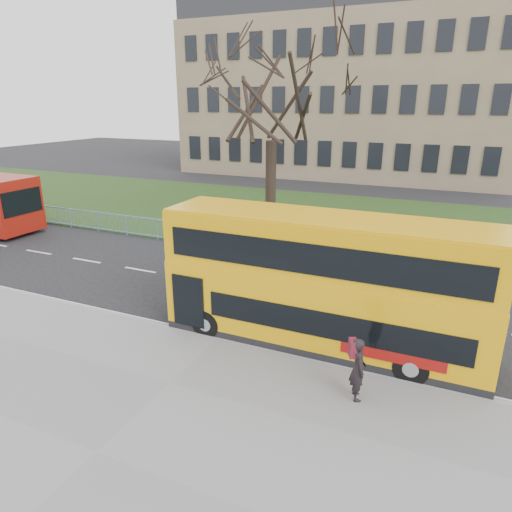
# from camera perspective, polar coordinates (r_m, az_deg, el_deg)

# --- Properties ---
(ground) EXTENTS (120.00, 120.00, 0.00)m
(ground) POSITION_cam_1_polar(r_m,az_deg,el_deg) (15.36, -1.99, -7.95)
(ground) COLOR black
(ground) RESTS_ON ground
(pavement) EXTENTS (80.00, 10.50, 0.12)m
(pavement) POSITION_cam_1_polar(r_m,az_deg,el_deg) (10.70, -19.25, -22.33)
(pavement) COLOR slate
(pavement) RESTS_ON ground
(kerb) EXTENTS (80.00, 0.20, 0.14)m
(kerb) POSITION_cam_1_polar(r_m,az_deg,el_deg) (14.11, -4.78, -10.28)
(kerb) COLOR gray
(kerb) RESTS_ON ground
(grass_verge) EXTENTS (80.00, 15.40, 0.08)m
(grass_verge) POSITION_cam_1_polar(r_m,az_deg,el_deg) (28.14, 10.82, 4.36)
(grass_verge) COLOR #193413
(grass_verge) RESTS_ON ground
(guard_railing) EXTENTS (40.00, 0.12, 1.10)m
(guard_railing) POSITION_cam_1_polar(r_m,az_deg,el_deg) (20.85, 5.91, 0.95)
(guard_railing) COLOR #728FCB
(guard_railing) RESTS_ON ground
(bare_tree) EXTENTS (8.17, 8.17, 11.68)m
(bare_tree) POSITION_cam_1_polar(r_m,az_deg,el_deg) (24.09, 1.94, 16.46)
(bare_tree) COLOR black
(bare_tree) RESTS_ON grass_verge
(civic_building) EXTENTS (30.00, 15.00, 14.00)m
(civic_building) POSITION_cam_1_polar(r_m,az_deg,el_deg) (48.58, 11.38, 18.61)
(civic_building) COLOR #79634C
(civic_building) RESTS_ON ground
(yellow_bus) EXTENTS (9.26, 2.24, 3.88)m
(yellow_bus) POSITION_cam_1_polar(r_m,az_deg,el_deg) (13.16, 8.33, -2.95)
(yellow_bus) COLOR #ECA509
(yellow_bus) RESTS_ON ground
(pedestrian) EXTENTS (0.58, 0.68, 1.59)m
(pedestrian) POSITION_cam_1_polar(r_m,az_deg,el_deg) (11.36, 12.64, -13.60)
(pedestrian) COLOR black
(pedestrian) RESTS_ON pavement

